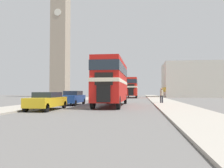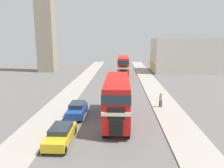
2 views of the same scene
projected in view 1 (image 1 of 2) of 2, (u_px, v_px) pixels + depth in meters
name	position (u px, v px, depth m)	size (l,w,h in m)	color
ground_plane	(102.00, 107.00, 20.37)	(120.00, 120.00, 0.00)	slate
sidewalk_right	(177.00, 107.00, 19.49)	(3.50, 120.00, 0.12)	#A8A093
sidewalk_left	(34.00, 106.00, 21.26)	(3.50, 120.00, 0.12)	#A8A093
double_decker_bus	(112.00, 80.00, 21.97)	(2.44, 10.21, 4.41)	red
bus_distant	(132.00, 86.00, 49.91)	(2.42, 10.62, 4.41)	red
car_parked_near	(47.00, 101.00, 17.29)	(1.76, 4.49, 1.41)	gold
car_parked_mid	(73.00, 98.00, 23.52)	(1.71, 4.27, 1.52)	#1E479E
pedestrian_walking	(162.00, 94.00, 25.59)	(0.36, 0.36, 1.76)	#282833
church_tower	(60.00, 31.00, 59.37)	(4.41, 4.41, 35.19)	tan
shop_building_block	(205.00, 80.00, 54.58)	(20.70, 11.09, 8.56)	beige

